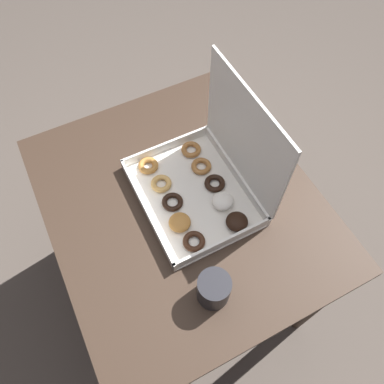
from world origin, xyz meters
name	(u,v)px	position (x,y,z in m)	size (l,w,h in m)	color
ground_plane	(185,277)	(0.00, 0.00, 0.00)	(8.00, 8.00, 0.00)	#564C44
dining_table	(182,218)	(0.00, 0.00, 0.64)	(0.94, 0.82, 0.77)	#38281E
donut_box	(209,177)	(0.00, 0.09, 0.84)	(0.40, 0.33, 0.37)	silver
coffee_mug	(214,289)	(0.31, -0.05, 0.82)	(0.09, 0.09, 0.10)	#232328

